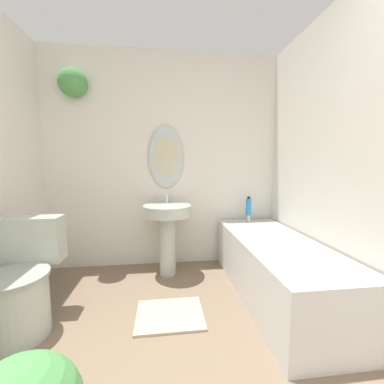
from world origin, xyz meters
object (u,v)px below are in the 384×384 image
object	(u,v)px
pedestal_sink	(167,225)
shampoo_bottle	(249,206)
toilet	(20,288)
bathtub	(276,267)

from	to	relation	value
pedestal_sink	shampoo_bottle	world-z (taller)	pedestal_sink
toilet	pedestal_sink	bearing A→B (deg)	35.69
shampoo_bottle	bathtub	bearing A→B (deg)	-89.80
pedestal_sink	bathtub	distance (m)	1.12
toilet	pedestal_sink	xyz separation A→B (m)	(1.03, 0.74, 0.22)
bathtub	shampoo_bottle	distance (m)	0.81
pedestal_sink	shampoo_bottle	size ratio (longest dim) A/B	3.97
bathtub	shampoo_bottle	world-z (taller)	shampoo_bottle
toilet	shampoo_bottle	size ratio (longest dim) A/B	3.60
bathtub	shampoo_bottle	size ratio (longest dim) A/B	7.45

